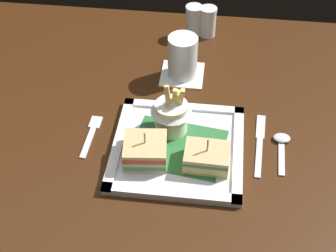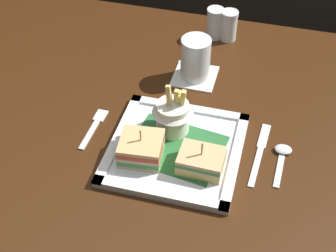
% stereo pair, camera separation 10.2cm
% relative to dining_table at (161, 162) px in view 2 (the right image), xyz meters
% --- Properties ---
extents(dining_table, '(1.37, 0.93, 0.73)m').
position_rel_dining_table_xyz_m(dining_table, '(0.00, 0.00, 0.00)').
color(dining_table, '#381C0B').
rests_on(dining_table, ground_plane).
extents(square_plate, '(0.26, 0.26, 0.02)m').
position_rel_dining_table_xyz_m(square_plate, '(0.05, -0.06, 0.11)').
color(square_plate, white).
rests_on(square_plate, dining_table).
extents(sandwich_half_left, '(0.09, 0.09, 0.07)m').
position_rel_dining_table_xyz_m(sandwich_half_left, '(-0.01, -0.09, 0.14)').
color(sandwich_half_left, tan).
rests_on(sandwich_half_left, square_plate).
extents(sandwich_half_right, '(0.09, 0.07, 0.07)m').
position_rel_dining_table_xyz_m(sandwich_half_right, '(0.11, -0.09, 0.13)').
color(sandwich_half_right, tan).
rests_on(sandwich_half_right, square_plate).
extents(fries_cup, '(0.08, 0.08, 0.12)m').
position_rel_dining_table_xyz_m(fries_cup, '(0.03, -0.01, 0.16)').
color(fries_cup, white).
rests_on(fries_cup, square_plate).
extents(drink_coaster, '(0.10, 0.10, 0.00)m').
position_rel_dining_table_xyz_m(drink_coaster, '(0.03, 0.19, 0.11)').
color(drink_coaster, silver).
rests_on(drink_coaster, dining_table).
extents(water_glass, '(0.07, 0.07, 0.10)m').
position_rel_dining_table_xyz_m(water_glass, '(0.03, 0.19, 0.15)').
color(water_glass, silver).
rests_on(water_glass, dining_table).
extents(fork, '(0.03, 0.12, 0.00)m').
position_rel_dining_table_xyz_m(fork, '(-0.14, -0.03, 0.10)').
color(fork, silver).
rests_on(fork, dining_table).
extents(knife, '(0.02, 0.18, 0.00)m').
position_rel_dining_table_xyz_m(knife, '(0.21, -0.01, 0.10)').
color(knife, silver).
rests_on(knife, dining_table).
extents(spoon, '(0.04, 0.12, 0.01)m').
position_rel_dining_table_xyz_m(spoon, '(0.26, -0.01, 0.11)').
color(spoon, silver).
rests_on(spoon, dining_table).
extents(salt_shaker, '(0.04, 0.04, 0.08)m').
position_rel_dining_table_xyz_m(salt_shaker, '(0.04, 0.37, 0.14)').
color(salt_shaker, silver).
rests_on(salt_shaker, dining_table).
extents(pepper_shaker, '(0.04, 0.04, 0.08)m').
position_rel_dining_table_xyz_m(pepper_shaker, '(0.08, 0.37, 0.14)').
color(pepper_shaker, silver).
rests_on(pepper_shaker, dining_table).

